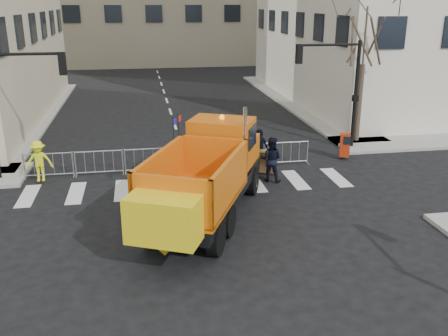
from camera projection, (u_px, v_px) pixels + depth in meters
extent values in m
plane|color=black|center=(215.00, 249.00, 15.25)|extent=(120.00, 120.00, 0.00)
cube|color=gray|center=(187.00, 162.00, 23.16)|extent=(64.00, 5.00, 0.15)
cylinder|color=black|center=(355.00, 96.00, 24.62)|extent=(0.18, 0.18, 5.40)
cube|color=black|center=(208.00, 192.00, 17.19)|extent=(5.02, 7.35, 0.44)
cylinder|color=black|center=(202.00, 176.00, 19.90)|extent=(0.77, 1.12, 1.08)
cylinder|color=black|center=(252.00, 181.00, 19.39)|extent=(0.77, 1.12, 1.08)
cylinder|color=black|center=(167.00, 214.00, 16.40)|extent=(0.77, 1.12, 1.08)
cylinder|color=black|center=(227.00, 221.00, 15.89)|extent=(0.77, 1.12, 1.08)
cylinder|color=black|center=(151.00, 230.00, 15.23)|extent=(0.77, 1.12, 1.08)
cylinder|color=black|center=(216.00, 238.00, 14.72)|extent=(0.77, 1.12, 1.08)
cube|color=#CB5A0B|center=(230.00, 148.00, 19.84)|extent=(2.53, 2.29, 0.98)
cube|color=#CB5A0B|center=(222.00, 142.00, 18.48)|extent=(2.71, 2.37, 1.77)
cylinder|color=silver|center=(245.00, 140.00, 17.44)|extent=(0.14, 0.14, 2.35)
cube|color=#CB5A0B|center=(195.00, 177.00, 15.60)|extent=(4.04, 4.95, 1.62)
cube|color=yellow|center=(163.00, 220.00, 13.27)|extent=(2.19, 1.71, 1.27)
cube|color=brown|center=(240.00, 159.00, 21.67)|extent=(3.09, 1.83, 1.10)
imported|color=black|center=(248.00, 153.00, 21.93)|extent=(0.73, 0.64, 1.68)
imported|color=black|center=(271.00, 159.00, 20.64)|extent=(1.14, 1.05, 1.90)
imported|color=black|center=(260.00, 150.00, 21.98)|extent=(1.13, 1.09, 1.89)
imported|color=yellow|center=(39.00, 161.00, 20.29)|extent=(1.10, 0.63, 1.69)
cube|color=#A5270C|center=(345.00, 145.00, 23.58)|extent=(0.56, 0.53, 1.10)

